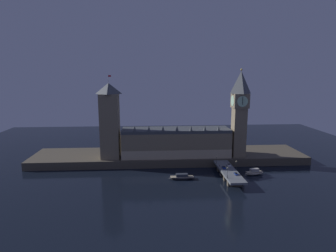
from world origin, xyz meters
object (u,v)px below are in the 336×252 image
(car_southbound_trail, at_px, (229,165))
(street_lamp_far, at_px, (216,159))
(clock_tower, at_px, (240,111))
(street_lamp_near, at_px, (227,171))
(street_lamp_mid, at_px, (236,164))
(victoria_tower, at_px, (110,121))
(boat_downstream, at_px, (254,172))
(pedestrian_far_rail, at_px, (219,166))
(pedestrian_near_rail, at_px, (227,176))
(car_northbound_lead, at_px, (224,167))
(pedestrian_mid_walk, at_px, (234,168))
(car_southbound_lead, at_px, (236,174))
(boat_upstream, at_px, (182,177))

(car_southbound_trail, relative_size, street_lamp_far, 0.67)
(clock_tower, xyz_separation_m, street_lamp_near, (-21.05, -46.13, -32.34))
(street_lamp_mid, bearing_deg, victoria_tower, 159.44)
(street_lamp_near, distance_m, boat_downstream, 33.07)
(car_southbound_trail, height_order, pedestrian_far_rail, pedestrian_far_rail)
(pedestrian_far_rail, xyz_separation_m, street_lamp_far, (-0.40, 7.18, 2.87))
(pedestrian_far_rail, bearing_deg, street_lamp_far, 93.19)
(pedestrian_near_rail, height_order, street_lamp_near, street_lamp_near)
(street_lamp_mid, bearing_deg, street_lamp_far, 124.79)
(car_northbound_lead, height_order, car_southbound_trail, car_southbound_trail)
(pedestrian_mid_walk, xyz_separation_m, boat_downstream, (15.33, 2.23, -4.77))
(car_northbound_lead, xyz_separation_m, car_southbound_lead, (4.71, -12.69, -0.08))
(street_lamp_far, relative_size, boat_upstream, 0.35)
(victoria_tower, bearing_deg, clock_tower, -1.19)
(car_southbound_trail, height_order, street_lamp_far, street_lamp_far)
(car_southbound_trail, relative_size, pedestrian_mid_walk, 2.43)
(pedestrian_far_rail, bearing_deg, car_southbound_lead, -66.43)
(clock_tower, relative_size, street_lamp_far, 11.25)
(victoria_tower, height_order, street_lamp_far, victoria_tower)
(car_southbound_trail, distance_m, boat_upstream, 36.13)
(car_northbound_lead, distance_m, pedestrian_far_rail, 4.23)
(victoria_tower, relative_size, street_lamp_near, 8.85)
(pedestrian_far_rail, relative_size, boat_downstream, 0.13)
(pedestrian_far_rail, relative_size, street_lamp_near, 0.25)
(pedestrian_near_rail, distance_m, pedestrian_mid_walk, 18.98)
(car_southbound_lead, bearing_deg, pedestrian_near_rail, -144.77)
(car_northbound_lead, bearing_deg, boat_downstream, 2.61)
(car_southbound_lead, height_order, street_lamp_near, street_lamp_near)
(car_southbound_trail, height_order, boat_upstream, car_southbound_trail)
(car_southbound_lead, xyz_separation_m, street_lamp_far, (-7.47, 23.39, 3.19))
(pedestrian_far_rail, height_order, street_lamp_near, street_lamp_near)
(street_lamp_far, bearing_deg, pedestrian_mid_walk, -50.46)
(pedestrian_mid_walk, height_order, boat_upstream, pedestrian_mid_walk)
(clock_tower, distance_m, car_southbound_lead, 55.71)
(clock_tower, height_order, boat_downstream, clock_tower)
(car_southbound_trail, bearing_deg, car_southbound_lead, -90.00)
(victoria_tower, relative_size, street_lamp_mid, 9.47)
(boat_downstream, bearing_deg, car_southbound_lead, -142.21)
(car_southbound_trail, bearing_deg, street_lamp_near, -107.68)
(car_southbound_lead, distance_m, pedestrian_mid_walk, 11.73)
(victoria_tower, relative_size, boat_downstream, 4.55)
(pedestrian_near_rail, bearing_deg, street_lamp_near, -110.65)
(street_lamp_near, bearing_deg, victoria_tower, 148.62)
(victoria_tower, distance_m, street_lamp_near, 95.94)
(car_southbound_trail, xyz_separation_m, pedestrian_near_rail, (-7.07, -22.37, 0.14))
(pedestrian_far_rail, height_order, street_lamp_far, street_lamp_far)
(car_southbound_lead, xyz_separation_m, pedestrian_near_rail, (-7.07, -4.99, 0.27))
(car_southbound_lead, distance_m, car_southbound_trail, 17.38)
(pedestrian_mid_walk, xyz_separation_m, street_lamp_near, (-9.83, -17.54, 3.61))
(clock_tower, bearing_deg, victoria_tower, 178.81)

